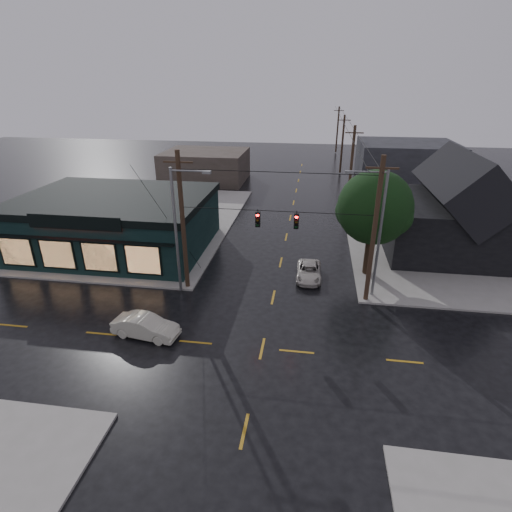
# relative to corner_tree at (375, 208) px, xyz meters

# --- Properties ---
(ground_plane) EXTENTS (160.00, 160.00, 0.00)m
(ground_plane) POSITION_rel_corner_tree_xyz_m (-7.00, -10.74, -5.53)
(ground_plane) COLOR black
(sidewalk_nw) EXTENTS (28.00, 28.00, 0.15)m
(sidewalk_nw) POSITION_rel_corner_tree_xyz_m (-27.00, 9.26, -5.46)
(sidewalk_nw) COLOR gray
(sidewalk_nw) RESTS_ON ground
(sidewalk_ne) EXTENTS (28.00, 28.00, 0.15)m
(sidewalk_ne) POSITION_rel_corner_tree_xyz_m (13.00, 9.26, -5.46)
(sidewalk_ne) COLOR gray
(sidewalk_ne) RESTS_ON ground
(pizza_shop) EXTENTS (16.30, 12.34, 4.90)m
(pizza_shop) POSITION_rel_corner_tree_xyz_m (-22.00, 2.20, -2.97)
(pizza_shop) COLOR black
(pizza_shop) RESTS_ON ground
(ne_building) EXTENTS (12.60, 11.60, 8.75)m
(ne_building) POSITION_rel_corner_tree_xyz_m (8.00, 6.26, -1.06)
(ne_building) COLOR black
(ne_building) RESTS_ON ground
(corner_tree) EXTENTS (5.60, 5.60, 8.22)m
(corner_tree) POSITION_rel_corner_tree_xyz_m (0.00, 0.00, 0.00)
(corner_tree) COLOR black
(corner_tree) RESTS_ON ground
(utility_pole_nw) EXTENTS (2.00, 0.32, 10.15)m
(utility_pole_nw) POSITION_rel_corner_tree_xyz_m (-13.50, -4.24, -5.53)
(utility_pole_nw) COLOR #311F16
(utility_pole_nw) RESTS_ON ground
(utility_pole_ne) EXTENTS (2.00, 0.32, 10.15)m
(utility_pole_ne) POSITION_rel_corner_tree_xyz_m (-0.50, -4.24, -5.53)
(utility_pole_ne) COLOR #311F16
(utility_pole_ne) RESTS_ON ground
(utility_pole_far_a) EXTENTS (2.00, 0.32, 9.65)m
(utility_pole_far_a) POSITION_rel_corner_tree_xyz_m (-0.50, 17.26, -5.53)
(utility_pole_far_a) COLOR #311F16
(utility_pole_far_a) RESTS_ON ground
(utility_pole_far_b) EXTENTS (2.00, 0.32, 9.15)m
(utility_pole_far_b) POSITION_rel_corner_tree_xyz_m (-0.50, 37.26, -5.53)
(utility_pole_far_b) COLOR #311F16
(utility_pole_far_b) RESTS_ON ground
(utility_pole_far_c) EXTENTS (2.00, 0.32, 9.15)m
(utility_pole_far_c) POSITION_rel_corner_tree_xyz_m (-0.50, 57.26, -5.53)
(utility_pole_far_c) COLOR #311F16
(utility_pole_far_c) RESTS_ON ground
(span_signal_assembly) EXTENTS (13.00, 0.48, 1.23)m
(span_signal_assembly) POSITION_rel_corner_tree_xyz_m (-6.90, -4.24, 0.17)
(span_signal_assembly) COLOR black
(span_signal_assembly) RESTS_ON ground
(streetlight_nw) EXTENTS (5.40, 0.30, 9.15)m
(streetlight_nw) POSITION_rel_corner_tree_xyz_m (-13.80, -4.94, -5.53)
(streetlight_nw) COLOR slate
(streetlight_nw) RESTS_ON ground
(streetlight_ne) EXTENTS (5.40, 0.30, 9.15)m
(streetlight_ne) POSITION_rel_corner_tree_xyz_m (0.00, -3.54, -5.53)
(streetlight_ne) COLOR slate
(streetlight_ne) RESTS_ON ground
(bg_building_west) EXTENTS (12.00, 10.00, 4.40)m
(bg_building_west) POSITION_rel_corner_tree_xyz_m (-21.00, 29.26, -3.33)
(bg_building_west) COLOR #362F27
(bg_building_west) RESTS_ON ground
(bg_building_east) EXTENTS (14.00, 12.00, 5.60)m
(bg_building_east) POSITION_rel_corner_tree_xyz_m (9.00, 34.26, -2.73)
(bg_building_east) COLOR black
(bg_building_east) RESTS_ON ground
(sedan_cream) EXTENTS (4.24, 1.98, 1.35)m
(sedan_cream) POSITION_rel_corner_tree_xyz_m (-14.14, -10.54, -4.86)
(sedan_cream) COLOR beige
(sedan_cream) RESTS_ON ground
(suv_silver) EXTENTS (1.93, 4.09, 1.13)m
(suv_silver) POSITION_rel_corner_tree_xyz_m (-4.57, -1.34, -4.97)
(suv_silver) COLOR #BBB5AD
(suv_silver) RESTS_ON ground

